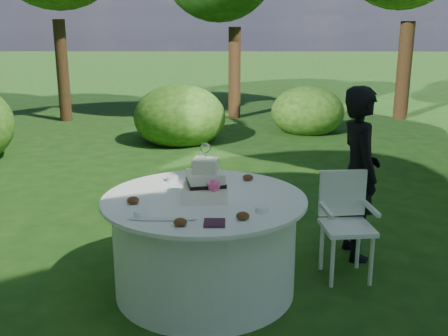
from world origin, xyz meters
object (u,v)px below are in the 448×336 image
Objects in this scene: guest at (358,174)px; napkins at (215,223)px; table at (205,244)px; chair at (345,216)px; cake at (206,184)px.

napkins is at bearing 129.91° from guest.
table is (-1.33, -0.67, -0.38)m from guest.
napkins is at bearing -140.82° from chair.
cake is at bearing -164.37° from chair.
table is at bearing 99.64° from napkins.
guest is 0.99× the size of table.
guest reaches higher than cake.
napkins is 0.32× the size of cake.
cake is at bearing 98.59° from napkins.
chair is (-0.18, -0.38, -0.26)m from guest.
cake is at bearing -58.97° from table.
cake is (0.01, -0.02, 0.50)m from table.
table is 0.50m from cake.
cake is (-1.31, -0.70, 0.11)m from guest.
table is (-0.10, 0.56, -0.39)m from napkins.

